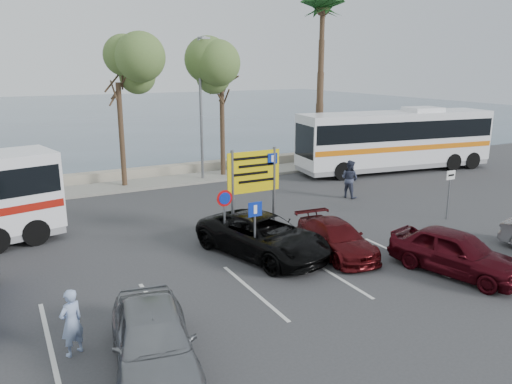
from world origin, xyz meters
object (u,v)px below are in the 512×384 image
street_lamp_right (201,102)px  pedestrian_near (71,322)px  car_red (456,252)px  coach_bus_right (395,142)px  car_maroon (336,238)px  suv_black (263,236)px  direction_sign (254,179)px  pedestrian_far (350,179)px  car_silver_a (153,339)px

street_lamp_right → pedestrian_near: bearing=-121.5°
street_lamp_right → car_red: (2.30, -16.38, -3.86)m
car_red → coach_bus_right: bearing=39.0°
coach_bus_right → car_red: coach_bus_right is taller
street_lamp_right → pedestrian_near: size_ratio=4.84×
car_maroon → suv_black: size_ratio=0.77×
direction_sign → pedestrian_far: (7.26, 3.30, -1.46)m
car_silver_a → pedestrian_far: 16.61m
pedestrian_far → pedestrian_near: bearing=100.5°
car_silver_a → pedestrian_near: size_ratio=2.66×
car_silver_a → car_maroon: (7.90, 3.88, -0.16)m
coach_bus_right → car_silver_a: (-20.00, -14.00, -1.11)m
car_red → direction_sign: bearing=110.3°
car_maroon → pedestrian_far: pedestrian_far is taller
car_maroon → coach_bus_right: bearing=45.3°
direction_sign → coach_bus_right: size_ratio=0.27×
coach_bus_right → pedestrian_near: (-21.52, -12.50, -1.03)m
car_maroon → suv_black: bearing=160.4°
car_red → suv_black: car_red is taller
coach_bus_right → car_maroon: size_ratio=3.24×
street_lamp_right → car_red: 16.98m
street_lamp_right → car_maroon: 13.74m
direction_sign → suv_black: (-0.50, -1.70, -1.70)m
car_maroon → pedestrian_near: pedestrian_near is taller
street_lamp_right → car_maroon: bearing=-90.4°
suv_black → street_lamp_right: bearing=61.6°
street_lamp_right → pedestrian_near: 18.59m
car_silver_a → direction_sign: bearing=58.4°
street_lamp_right → coach_bus_right: street_lamp_right is taller
direction_sign → pedestrian_near: (-7.52, -5.20, -1.60)m
direction_sign → suv_black: size_ratio=0.68×
car_red → suv_black: (-4.80, 4.36, -0.00)m
street_lamp_right → suv_black: (-2.50, -12.02, -3.87)m
coach_bus_right → car_maroon: (-12.10, -10.12, -1.27)m
car_maroon → direction_sign: bearing=129.3°
coach_bus_right → pedestrian_far: (-6.73, -4.00, -0.89)m
pedestrian_near → car_silver_a: bearing=106.7°
street_lamp_right → suv_black: 12.87m
car_silver_a → suv_black: (5.50, 5.00, -0.02)m
direction_sign → car_red: 7.62m
coach_bus_right → suv_black: size_ratio=2.49×
coach_bus_right → suv_black: bearing=-148.2°
pedestrian_far → direction_sign: bearing=95.1°
direction_sign → suv_black: direction_sign is taller
direction_sign → pedestrian_far: bearing=24.5°
coach_bus_right → car_maroon: bearing=-140.1°
suv_black → pedestrian_near: pedestrian_near is taller
car_silver_a → suv_black: size_ratio=0.84×
coach_bus_right → pedestrian_near: bearing=-149.8°
car_red → pedestrian_near: (-11.82, 0.86, 0.09)m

